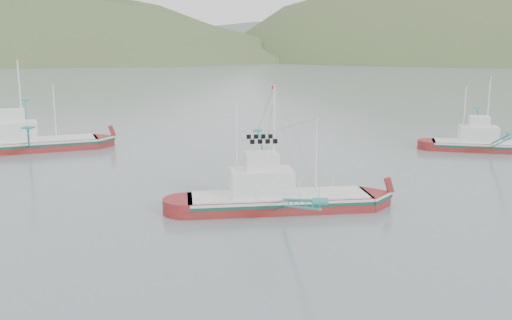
{
  "coord_description": "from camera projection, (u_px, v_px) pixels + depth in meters",
  "views": [
    {
      "loc": [
        3.36,
        -39.31,
        12.54
      ],
      "look_at": [
        0.0,
        6.0,
        3.2
      ],
      "focal_mm": 40.0,
      "sensor_mm": 36.0,
      "label": 1
    }
  ],
  "objects": [
    {
      "name": "bg_boat_left",
      "position": [
        27.0,
        131.0,
        67.08
      ],
      "size": [
        16.87,
        26.69,
        11.49
      ],
      "rotation": [
        0.0,
        0.0,
        0.46
      ],
      "color": "maroon",
      "rests_on": "ground"
    },
    {
      "name": "ridge_distant",
      "position": [
        325.0,
        56.0,
        586.02
      ],
      "size": [
        960.0,
        400.0,
        240.0
      ],
      "primitive_type": "ellipsoid",
      "color": "slate",
      "rests_on": "ground"
    },
    {
      "name": "headland_left",
      "position": [
        41.0,
        61.0,
        405.88
      ],
      "size": [
        448.0,
        308.0,
        210.0
      ],
      "primitive_type": "ellipsoid",
      "color": "#45592E",
      "rests_on": "ground"
    },
    {
      "name": "ground",
      "position": [
        250.0,
        220.0,
        41.16
      ],
      "size": [
        1200.0,
        1200.0,
        0.0
      ],
      "primitive_type": "plane",
      "color": "slate",
      "rests_on": "ground"
    },
    {
      "name": "main_boat",
      "position": [
        278.0,
        186.0,
        43.39
      ],
      "size": [
        14.48,
        25.08,
        10.27
      ],
      "rotation": [
        0.0,
        0.0,
        0.2
      ],
      "color": "maroon",
      "rests_on": "ground"
    },
    {
      "name": "bg_boat_right",
      "position": [
        488.0,
        138.0,
        67.19
      ],
      "size": [
        13.28,
        23.22,
        9.46
      ],
      "rotation": [
        0.0,
        0.0,
        -0.16
      ],
      "color": "maroon",
      "rests_on": "ground"
    }
  ]
}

